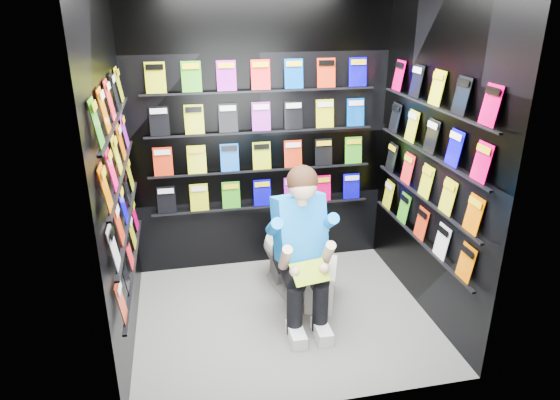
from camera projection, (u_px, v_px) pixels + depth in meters
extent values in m
plane|color=slate|center=(283.00, 317.00, 4.18)|extent=(2.40, 2.40, 0.00)
cube|color=black|center=(261.00, 136.00, 4.61)|extent=(2.40, 0.04, 2.60)
cube|color=black|center=(321.00, 224.00, 2.79)|extent=(2.40, 0.04, 2.60)
cube|color=black|center=(115.00, 180.00, 3.47)|extent=(0.04, 2.00, 2.60)
cube|color=black|center=(432.00, 160.00, 3.93)|extent=(0.04, 2.00, 2.60)
imported|color=white|center=(288.00, 253.00, 4.46)|extent=(0.55, 0.81, 0.73)
cube|color=white|center=(320.00, 286.00, 4.33)|extent=(0.37, 0.48, 0.32)
cube|color=white|center=(321.00, 268.00, 4.27)|extent=(0.40, 0.51, 0.03)
cube|color=#209423|center=(310.00, 272.00, 3.72)|extent=(0.30, 0.21, 0.12)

